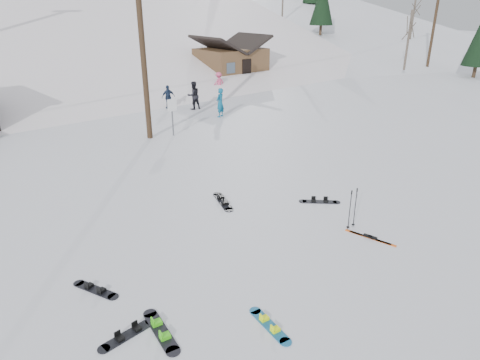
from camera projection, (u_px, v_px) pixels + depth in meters
ground at (364, 290)px, 9.97m from camera, size 200.00×200.00×0.00m
ridge_right at (243, 112)px, 72.12m from camera, size 45.66×93.98×54.59m
treeline_right at (268, 49)px, 61.00m from camera, size 20.00×60.00×10.00m
utility_pole at (142, 38)px, 19.32m from camera, size 2.00×0.26×9.00m
utility_pole_right at (435, 19)px, 40.20m from camera, size 2.00×0.26×9.00m
trail_sign at (172, 111)px, 20.98m from camera, size 0.50×0.09×1.85m
cabin at (231, 64)px, 35.30m from camera, size 5.39×4.40×3.77m
hero_snowboard at (270, 325)px, 8.85m from camera, size 0.39×1.32×0.09m
hero_skis at (370, 237)px, 12.15m from camera, size 0.41×1.49×0.08m
ski_poles at (353, 208)px, 12.48m from camera, size 0.34×0.09×1.24m
board_scatter_a at (128, 334)px, 8.61m from camera, size 1.34×0.37×0.09m
board_scatter_b at (95, 289)px, 9.95m from camera, size 0.67×1.25×0.09m
board_scatter_c at (161, 331)px, 8.69m from camera, size 0.46×1.53×0.11m
board_scatter_d at (320, 201)px, 14.33m from camera, size 1.08×1.03×0.10m
board_scatter_f at (223, 201)px, 14.34m from camera, size 0.73×1.52×0.11m
skier_teal at (220, 103)px, 24.67m from camera, size 0.71×0.60×1.66m
skier_dark at (194, 95)px, 26.42m from camera, size 0.88×0.71×1.72m
skier_pink at (219, 82)px, 31.39m from camera, size 0.99×0.62×1.48m
skier_navy at (168, 97)px, 26.69m from camera, size 0.90×0.51×1.44m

